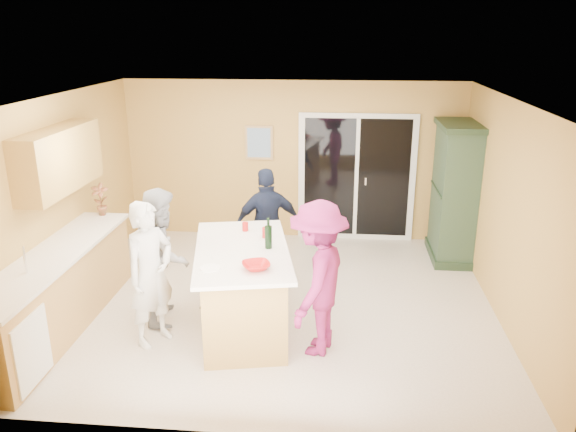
# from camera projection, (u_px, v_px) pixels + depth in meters

# --- Properties ---
(floor) EXTENTS (5.50, 5.50, 0.00)m
(floor) POSITION_uv_depth(u_px,v_px,m) (276.00, 302.00, 7.26)
(floor) COLOR beige
(floor) RESTS_ON ground
(ceiling) EXTENTS (5.50, 5.00, 0.10)m
(ceiling) POSITION_uv_depth(u_px,v_px,m) (274.00, 99.00, 6.43)
(ceiling) COLOR silver
(ceiling) RESTS_ON wall_back
(wall_back) EXTENTS (5.50, 0.10, 2.60)m
(wall_back) POSITION_uv_depth(u_px,v_px,m) (293.00, 161.00, 9.21)
(wall_back) COLOR #E0AD5C
(wall_back) RESTS_ON ground
(wall_front) EXTENTS (5.50, 0.10, 2.60)m
(wall_front) POSITION_uv_depth(u_px,v_px,m) (239.00, 300.00, 4.48)
(wall_front) COLOR #E0AD5C
(wall_front) RESTS_ON ground
(wall_left) EXTENTS (0.10, 5.00, 2.60)m
(wall_left) POSITION_uv_depth(u_px,v_px,m) (59.00, 200.00, 7.09)
(wall_left) COLOR #E0AD5C
(wall_left) RESTS_ON ground
(wall_right) EXTENTS (0.10, 5.00, 2.60)m
(wall_right) POSITION_uv_depth(u_px,v_px,m) (507.00, 213.00, 6.60)
(wall_right) COLOR #E0AD5C
(wall_right) RESTS_ON ground
(left_cabinet_run) EXTENTS (0.65, 3.05, 1.24)m
(left_cabinet_run) POSITION_uv_depth(u_px,v_px,m) (50.00, 299.00, 6.34)
(left_cabinet_run) COLOR tan
(left_cabinet_run) RESTS_ON floor
(upper_cabinets) EXTENTS (0.35, 1.60, 0.75)m
(upper_cabinets) POSITION_uv_depth(u_px,v_px,m) (59.00, 160.00, 6.70)
(upper_cabinets) COLOR tan
(upper_cabinets) RESTS_ON wall_left
(sliding_door) EXTENTS (1.90, 0.07, 2.10)m
(sliding_door) POSITION_uv_depth(u_px,v_px,m) (356.00, 178.00, 9.16)
(sliding_door) COLOR silver
(sliding_door) RESTS_ON floor
(framed_picture) EXTENTS (0.46, 0.04, 0.56)m
(framed_picture) POSITION_uv_depth(u_px,v_px,m) (259.00, 143.00, 9.14)
(framed_picture) COLOR #A98454
(framed_picture) RESTS_ON wall_back
(kitchen_island) EXTENTS (1.40, 2.08, 1.01)m
(kitchen_island) POSITION_uv_depth(u_px,v_px,m) (243.00, 292.00, 6.49)
(kitchen_island) COLOR tan
(kitchen_island) RESTS_ON floor
(green_hutch) EXTENTS (0.60, 1.13, 2.08)m
(green_hutch) POSITION_uv_depth(u_px,v_px,m) (454.00, 194.00, 8.39)
(green_hutch) COLOR #1F3320
(green_hutch) RESTS_ON floor
(woman_white) EXTENTS (0.65, 0.72, 1.65)m
(woman_white) POSITION_uv_depth(u_px,v_px,m) (151.00, 274.00, 6.11)
(woman_white) COLOR silver
(woman_white) RESTS_ON floor
(woman_grey) EXTENTS (0.77, 0.90, 1.63)m
(woman_grey) POSITION_uv_depth(u_px,v_px,m) (163.00, 255.00, 6.65)
(woman_grey) COLOR gray
(woman_grey) RESTS_ON floor
(woman_navy) EXTENTS (1.01, 0.67, 1.60)m
(woman_navy) POSITION_uv_depth(u_px,v_px,m) (268.00, 225.00, 7.70)
(woman_navy) COLOR #171A32
(woman_navy) RESTS_ON floor
(woman_magenta) EXTENTS (0.90, 1.23, 1.70)m
(woman_magenta) POSITION_uv_depth(u_px,v_px,m) (318.00, 279.00, 5.93)
(woman_magenta) COLOR #8E1F68
(woman_magenta) RESTS_ON floor
(serving_bowl) EXTENTS (0.37, 0.37, 0.07)m
(serving_bowl) POSITION_uv_depth(u_px,v_px,m) (256.00, 266.00, 5.78)
(serving_bowl) COLOR #B31513
(serving_bowl) RESTS_ON kitchen_island
(tulip_vase) EXTENTS (0.25, 0.18, 0.45)m
(tulip_vase) POSITION_uv_depth(u_px,v_px,m) (100.00, 199.00, 7.60)
(tulip_vase) COLOR red
(tulip_vase) RESTS_ON left_cabinet_run
(tumbler_near) EXTENTS (0.09, 0.09, 0.12)m
(tumbler_near) POSITION_uv_depth(u_px,v_px,m) (266.00, 233.00, 6.65)
(tumbler_near) COLOR #B31513
(tumbler_near) RESTS_ON kitchen_island
(tumbler_far) EXTENTS (0.10, 0.10, 0.11)m
(tumbler_far) POSITION_uv_depth(u_px,v_px,m) (245.00, 227.00, 6.87)
(tumbler_far) COLOR #B31513
(tumbler_far) RESTS_ON kitchen_island
(wine_bottle) EXTENTS (0.08, 0.08, 0.36)m
(wine_bottle) POSITION_uv_depth(u_px,v_px,m) (268.00, 236.00, 6.30)
(wine_bottle) COLOR black
(wine_bottle) RESTS_ON kitchen_island
(white_plate) EXTENTS (0.28, 0.28, 0.01)m
(white_plate) POSITION_uv_depth(u_px,v_px,m) (210.00, 268.00, 5.80)
(white_plate) COLOR white
(white_plate) RESTS_ON kitchen_island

